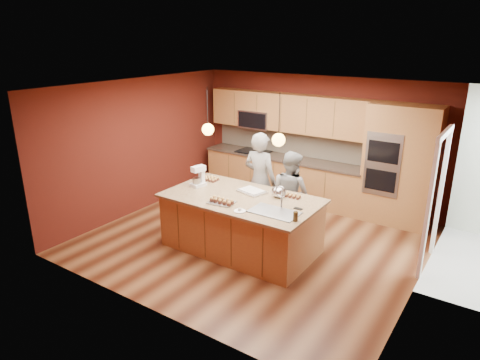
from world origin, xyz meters
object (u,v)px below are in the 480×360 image
Objects in this scene: island at (242,223)px; person_left at (260,180)px; person_right at (290,194)px; stand_mixer at (198,177)px; mixing_bowl at (278,192)px.

island is 1.09m from person_left.
person_left reaches higher than island.
island is 1.63× the size of person_right.
person_right is 1.67m from stand_mixer.
mixing_bowl is at bearing 35.07° from island.
island is 7.03× the size of stand_mixer.
stand_mixer is 1.47m from mixing_bowl.
island reaches higher than mixing_bowl.
island is 0.81m from mixing_bowl.
stand_mixer is (-1.35, -0.93, 0.32)m from person_right.
stand_mixer is (-0.95, 0.04, 0.62)m from island.
person_right is at bearing -178.33° from person_left.
island is 1.13m from stand_mixer.
mixing_bowl is at bearing 114.19° from person_right.
person_right is at bearing 47.28° from stand_mixer.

